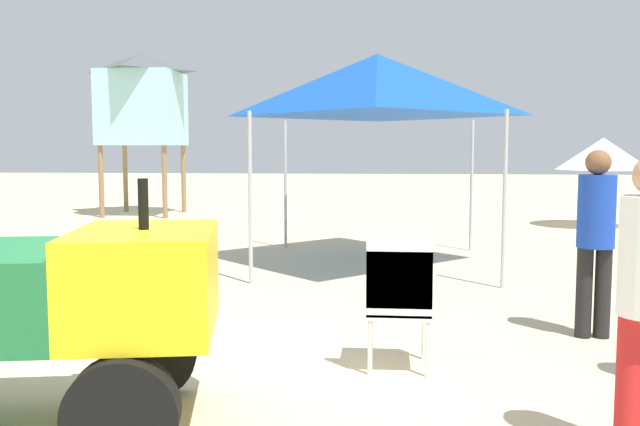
% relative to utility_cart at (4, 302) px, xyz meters
% --- Properties ---
extents(ground, '(80.00, 80.00, 0.00)m').
position_rel_utility_cart_xyz_m(ground, '(0.65, 0.41, -0.78)').
color(ground, beige).
extents(utility_cart, '(2.73, 1.71, 1.50)m').
position_rel_utility_cart_xyz_m(utility_cart, '(0.00, 0.00, 0.00)').
color(utility_cart, '#1E6B38').
rests_on(utility_cart, ground).
extents(stacked_plastic_chairs, '(0.48, 0.48, 1.02)m').
position_rel_utility_cart_xyz_m(stacked_plastic_chairs, '(2.31, 1.34, -0.18)').
color(stacked_plastic_chairs, white).
rests_on(stacked_plastic_chairs, ground).
extents(lifeguard_near_right, '(0.32, 0.32, 1.66)m').
position_rel_utility_cart_xyz_m(lifeguard_near_right, '(4.05, 2.43, 0.17)').
color(lifeguard_near_right, black).
rests_on(lifeguard_near_right, ground).
extents(popup_canopy, '(3.11, 3.11, 2.99)m').
position_rel_utility_cart_xyz_m(popup_canopy, '(2.10, 6.08, 1.77)').
color(popup_canopy, '#B2B2B7').
rests_on(popup_canopy, ground).
extents(lifeguard_tower, '(1.98, 1.98, 3.99)m').
position_rel_utility_cart_xyz_m(lifeguard_tower, '(-3.76, 12.93, 2.09)').
color(lifeguard_tower, olive).
rests_on(lifeguard_tower, ground).
extents(beach_umbrella_left, '(1.92, 1.92, 1.89)m').
position_rel_utility_cart_xyz_m(beach_umbrella_left, '(6.80, 11.25, 0.77)').
color(beach_umbrella_left, beige).
rests_on(beach_umbrella_left, ground).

